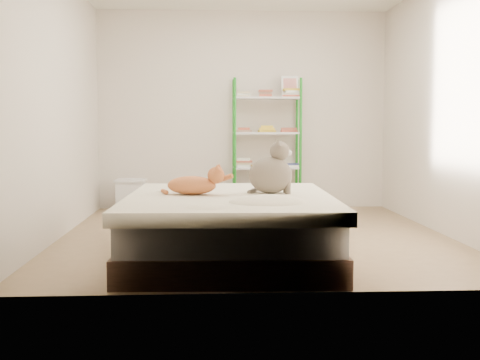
{
  "coord_description": "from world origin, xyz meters",
  "views": [
    {
      "loc": [
        -0.45,
        -5.91,
        1.07
      ],
      "look_at": [
        -0.18,
        -0.75,
        0.62
      ],
      "focal_mm": 45.0,
      "sensor_mm": 36.0,
      "label": 1
    }
  ],
  "objects": [
    {
      "name": "white_bin",
      "position": [
        -1.44,
        1.74,
        0.21
      ],
      "size": [
        0.39,
        0.35,
        0.42
      ],
      "rotation": [
        0.0,
        0.0,
        -0.08
      ],
      "color": "white",
      "rests_on": "ground"
    },
    {
      "name": "orange_cat",
      "position": [
        -0.59,
        -1.01,
        0.62
      ],
      "size": [
        0.52,
        0.35,
        0.19
      ],
      "primitive_type": null,
      "rotation": [
        0.0,
        0.0,
        -0.2
      ],
      "color": "#E37C4D",
      "rests_on": "bed"
    },
    {
      "name": "cardboard_box",
      "position": [
        -0.24,
        1.2,
        0.17
      ],
      "size": [
        0.52,
        0.51,
        0.38
      ],
      "rotation": [
        0.0,
        0.0,
        0.14
      ],
      "color": "#8E6145",
      "rests_on": "ground"
    },
    {
      "name": "grey_cat",
      "position": [
        0.06,
        -0.96,
        0.74
      ],
      "size": [
        0.4,
        0.34,
        0.44
      ],
      "primitive_type": null,
      "rotation": [
        0.0,
        0.0,
        1.61
      ],
      "color": "gray",
      "rests_on": "bed"
    },
    {
      "name": "bed",
      "position": [
        -0.28,
        -1.05,
        0.26
      ],
      "size": [
        1.7,
        2.1,
        0.52
      ],
      "rotation": [
        0.0,
        0.0,
        -0.03
      ],
      "color": "brown",
      "rests_on": "ground"
    },
    {
      "name": "shelf_unit",
      "position": [
        0.31,
        1.88,
        0.84
      ],
      "size": [
        0.88,
        0.36,
        1.74
      ],
      "color": "#208A22",
      "rests_on": "ground"
    },
    {
      "name": "room",
      "position": [
        0.0,
        0.0,
        1.3
      ],
      "size": [
        3.81,
        4.21,
        2.61
      ],
      "color": "#967A56",
      "rests_on": "ground"
    }
  ]
}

